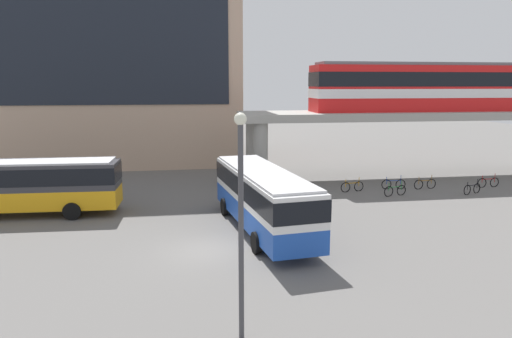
% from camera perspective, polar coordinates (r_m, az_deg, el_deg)
% --- Properties ---
extents(ground_plane, '(120.00, 120.00, 0.00)m').
position_cam_1_polar(ground_plane, '(31.95, -6.49, -3.58)').
color(ground_plane, '#605E5B').
extents(station_building, '(25.50, 15.83, 21.43)m').
position_cam_1_polar(station_building, '(50.61, -17.65, 13.31)').
color(station_building, tan).
rests_on(station_building, ground_plane).
extents(elevated_platform, '(29.35, 5.52, 5.37)m').
position_cam_1_polar(elevated_platform, '(40.91, 19.12, 5.42)').
color(elevated_platform, '#9E9B93').
rests_on(elevated_platform, ground_plane).
extents(train, '(21.33, 2.96, 3.84)m').
position_cam_1_polar(train, '(41.59, 21.36, 9.20)').
color(train, red).
rests_on(train, elevated_platform).
extents(bus_main, '(3.95, 11.28, 3.22)m').
position_cam_1_polar(bus_main, '(24.51, 0.80, -2.99)').
color(bus_main, '#1E4CB2').
rests_on(bus_main, ground_plane).
extents(bus_secondary, '(11.13, 3.07, 3.22)m').
position_cam_1_polar(bus_secondary, '(30.54, -26.40, -1.42)').
color(bus_secondary, orange).
rests_on(bus_secondary, ground_plane).
extents(bicycle_black, '(1.68, 0.72, 1.04)m').
position_cam_1_polar(bicycle_black, '(36.33, 24.48, -2.18)').
color(bicycle_black, black).
rests_on(bicycle_black, ground_plane).
extents(bicycle_red, '(1.79, 0.16, 1.04)m').
position_cam_1_polar(bicycle_red, '(39.19, 26.07, -1.46)').
color(bicycle_red, black).
rests_on(bicycle_red, ground_plane).
extents(bicycle_brown, '(1.79, 0.22, 1.04)m').
position_cam_1_polar(bicycle_brown, '(36.79, 19.60, -1.71)').
color(bicycle_brown, black).
rests_on(bicycle_brown, ground_plane).
extents(bicycle_orange, '(1.78, 0.32, 1.04)m').
position_cam_1_polar(bicycle_orange, '(34.48, 11.46, -2.08)').
color(bicycle_orange, black).
rests_on(bicycle_orange, ground_plane).
extents(bicycle_green, '(1.76, 0.45, 1.04)m').
position_cam_1_polar(bicycle_green, '(33.91, 16.33, -2.50)').
color(bicycle_green, black).
rests_on(bicycle_green, ground_plane).
extents(bicycle_blue, '(1.79, 0.23, 1.04)m').
position_cam_1_polar(bicycle_blue, '(36.05, 16.16, -1.75)').
color(bicycle_blue, black).
rests_on(bicycle_blue, ground_plane).
extents(pedestrian_near_building, '(0.48, 0.43, 1.69)m').
position_cam_1_polar(pedestrian_near_building, '(32.42, 3.58, -1.89)').
color(pedestrian_near_building, '#724C8C').
rests_on(pedestrian_near_building, ground_plane).
extents(lamp_post, '(0.36, 0.36, 6.80)m').
position_cam_1_polar(lamp_post, '(13.75, -1.82, -5.03)').
color(lamp_post, '#3F3F44').
rests_on(lamp_post, ground_plane).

